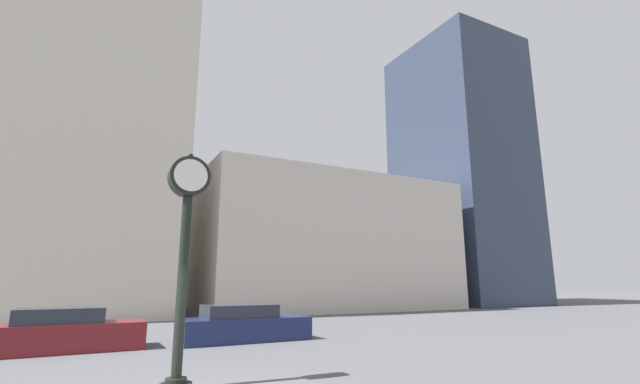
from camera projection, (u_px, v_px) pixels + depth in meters
name	position (u px, v px, depth m)	size (l,w,h in m)	color
building_tall_tower	(92.00, 62.00, 30.17)	(12.40, 12.00, 34.76)	beige
building_storefront_row	(321.00, 245.00, 36.00)	(20.61, 12.00, 10.36)	beige
building_glass_modern	(460.00, 171.00, 45.37)	(9.95, 12.00, 27.38)	#2D384C
street_clock	(186.00, 232.00, 9.30)	(0.88, 0.65, 4.98)	black
car_maroon	(65.00, 333.00, 13.46)	(4.54, 1.78, 1.33)	maroon
car_navy	(244.00, 325.00, 15.84)	(4.74, 1.85, 1.31)	#19234C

